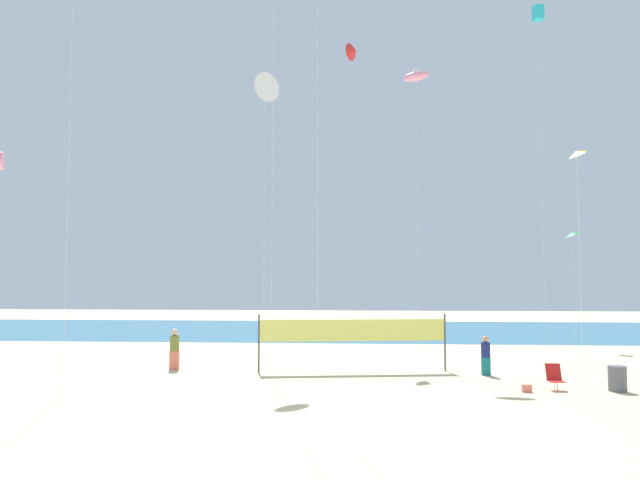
{
  "coord_description": "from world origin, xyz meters",
  "views": [
    {
      "loc": [
        0.48,
        -16.9,
        3.86
      ],
      "look_at": [
        -1.41,
        8.75,
        5.49
      ],
      "focal_mm": 34.81,
      "sensor_mm": 36.0,
      "label": 1
    }
  ],
  "objects_px": {
    "beachgoer_olive_shirt": "(174,348)",
    "kite_green_diamond": "(571,235)",
    "kite_cyan_box": "(538,15)",
    "kite_white_delta": "(265,88)",
    "volleyball_net": "(353,333)",
    "kite_pink_inflatable": "(416,77)",
    "kite_red_delta": "(353,52)",
    "beachgoer_navy_shirt": "(486,354)",
    "folding_beach_chair": "(555,376)",
    "beach_handbag": "(527,388)",
    "trash_barrel": "(617,379)",
    "kite_yellow_diamond": "(576,157)"
  },
  "relations": [
    {
      "from": "volleyball_net",
      "to": "kite_white_delta",
      "type": "height_order",
      "value": "kite_white_delta"
    },
    {
      "from": "kite_cyan_box",
      "to": "kite_yellow_diamond",
      "type": "xyz_separation_m",
      "value": [
        -3.2,
        -15.12,
        -10.92
      ]
    },
    {
      "from": "beachgoer_olive_shirt",
      "to": "kite_green_diamond",
      "type": "relative_size",
      "value": 0.26
    },
    {
      "from": "kite_cyan_box",
      "to": "kite_white_delta",
      "type": "height_order",
      "value": "kite_cyan_box"
    },
    {
      "from": "beachgoer_navy_shirt",
      "to": "kite_pink_inflatable",
      "type": "distance_m",
      "value": 13.58
    },
    {
      "from": "kite_yellow_diamond",
      "to": "volleyball_net",
      "type": "bearing_deg",
      "value": 134.74
    },
    {
      "from": "kite_white_delta",
      "to": "kite_yellow_diamond",
      "type": "bearing_deg",
      "value": -35.97
    },
    {
      "from": "kite_pink_inflatable",
      "to": "kite_cyan_box",
      "type": "height_order",
      "value": "kite_cyan_box"
    },
    {
      "from": "trash_barrel",
      "to": "kite_red_delta",
      "type": "distance_m",
      "value": 22.24
    },
    {
      "from": "volleyball_net",
      "to": "kite_green_diamond",
      "type": "relative_size",
      "value": 1.17
    },
    {
      "from": "trash_barrel",
      "to": "kite_white_delta",
      "type": "xyz_separation_m",
      "value": [
        -13.12,
        4.68,
        11.97
      ]
    },
    {
      "from": "kite_cyan_box",
      "to": "kite_green_diamond",
      "type": "xyz_separation_m",
      "value": [
        2.29,
        2.48,
        -12.04
      ]
    },
    {
      "from": "beachgoer_olive_shirt",
      "to": "kite_red_delta",
      "type": "height_order",
      "value": "kite_red_delta"
    },
    {
      "from": "kite_pink_inflatable",
      "to": "kite_red_delta",
      "type": "relative_size",
      "value": 0.81
    },
    {
      "from": "kite_pink_inflatable",
      "to": "kite_cyan_box",
      "type": "distance_m",
      "value": 9.77
    },
    {
      "from": "beachgoer_olive_shirt",
      "to": "kite_green_diamond",
      "type": "xyz_separation_m",
      "value": [
        20.09,
        10.43,
        5.5
      ]
    },
    {
      "from": "volleyball_net",
      "to": "kite_cyan_box",
      "type": "xyz_separation_m",
      "value": [
        10.14,
        8.12,
        16.84
      ]
    },
    {
      "from": "beach_handbag",
      "to": "volleyball_net",
      "type": "bearing_deg",
      "value": 145.21
    },
    {
      "from": "trash_barrel",
      "to": "kite_cyan_box",
      "type": "distance_m",
      "value": 21.64
    },
    {
      "from": "beachgoer_olive_shirt",
      "to": "beach_handbag",
      "type": "height_order",
      "value": "beachgoer_olive_shirt"
    },
    {
      "from": "kite_white_delta",
      "to": "kite_red_delta",
      "type": "bearing_deg",
      "value": 62.4
    },
    {
      "from": "beachgoer_olive_shirt",
      "to": "kite_cyan_box",
      "type": "relative_size",
      "value": 0.09
    },
    {
      "from": "kite_pink_inflatable",
      "to": "kite_green_diamond",
      "type": "relative_size",
      "value": 2.1
    },
    {
      "from": "beachgoer_navy_shirt",
      "to": "beach_handbag",
      "type": "xyz_separation_m",
      "value": [
        0.67,
        -3.71,
        -0.72
      ]
    },
    {
      "from": "beachgoer_olive_shirt",
      "to": "kite_white_delta",
      "type": "bearing_deg",
      "value": 136.94
    },
    {
      "from": "beach_handbag",
      "to": "kite_white_delta",
      "type": "height_order",
      "value": "kite_white_delta"
    },
    {
      "from": "beachgoer_navy_shirt",
      "to": "trash_barrel",
      "type": "height_order",
      "value": "beachgoer_navy_shirt"
    },
    {
      "from": "beachgoer_navy_shirt",
      "to": "trash_barrel",
      "type": "distance_m",
      "value": 5.08
    },
    {
      "from": "trash_barrel",
      "to": "kite_cyan_box",
      "type": "xyz_separation_m",
      "value": [
        0.95,
        11.91,
        18.04
      ]
    },
    {
      "from": "folding_beach_chair",
      "to": "beach_handbag",
      "type": "relative_size",
      "value": 2.74
    },
    {
      "from": "trash_barrel",
      "to": "beach_handbag",
      "type": "xyz_separation_m",
      "value": [
        -3.16,
        -0.39,
        -0.3
      ]
    },
    {
      "from": "trash_barrel",
      "to": "kite_cyan_box",
      "type": "bearing_deg",
      "value": 85.46
    },
    {
      "from": "kite_pink_inflatable",
      "to": "kite_red_delta",
      "type": "bearing_deg",
      "value": 123.56
    },
    {
      "from": "folding_beach_chair",
      "to": "kite_green_diamond",
      "type": "height_order",
      "value": "kite_green_diamond"
    },
    {
      "from": "kite_yellow_diamond",
      "to": "kite_white_delta",
      "type": "relative_size",
      "value": 0.6
    },
    {
      "from": "beach_handbag",
      "to": "kite_green_diamond",
      "type": "relative_size",
      "value": 0.05
    },
    {
      "from": "volleyball_net",
      "to": "kite_red_delta",
      "type": "distance_m",
      "value": 17.15
    },
    {
      "from": "beachgoer_navy_shirt",
      "to": "kite_white_delta",
      "type": "xyz_separation_m",
      "value": [
        -9.29,
        1.37,
        11.56
      ]
    },
    {
      "from": "kite_yellow_diamond",
      "to": "kite_red_delta",
      "type": "distance_m",
      "value": 19.09
    },
    {
      "from": "kite_green_diamond",
      "to": "beachgoer_navy_shirt",
      "type": "bearing_deg",
      "value": -122.58
    },
    {
      "from": "beach_handbag",
      "to": "kite_white_delta",
      "type": "distance_m",
      "value": 16.6
    },
    {
      "from": "volleyball_net",
      "to": "kite_red_delta",
      "type": "bearing_deg",
      "value": 90.7
    },
    {
      "from": "beachgoer_navy_shirt",
      "to": "kite_pink_inflatable",
      "type": "relative_size",
      "value": 0.11
    },
    {
      "from": "kite_yellow_diamond",
      "to": "beachgoer_navy_shirt",
      "type": "bearing_deg",
      "value": 103.61
    },
    {
      "from": "beachgoer_navy_shirt",
      "to": "kite_cyan_box",
      "type": "bearing_deg",
      "value": -92.24
    },
    {
      "from": "trash_barrel",
      "to": "kite_yellow_diamond",
      "type": "relative_size",
      "value": 0.11
    },
    {
      "from": "kite_pink_inflatable",
      "to": "kite_green_diamond",
      "type": "distance_m",
      "value": 13.8
    },
    {
      "from": "beachgoer_olive_shirt",
      "to": "beachgoer_navy_shirt",
      "type": "height_order",
      "value": "beachgoer_olive_shirt"
    },
    {
      "from": "beachgoer_olive_shirt",
      "to": "trash_barrel",
      "type": "height_order",
      "value": "beachgoer_olive_shirt"
    },
    {
      "from": "volleyball_net",
      "to": "kite_white_delta",
      "type": "xyz_separation_m",
      "value": [
        -3.93,
        0.89,
        10.77
      ]
    }
  ]
}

